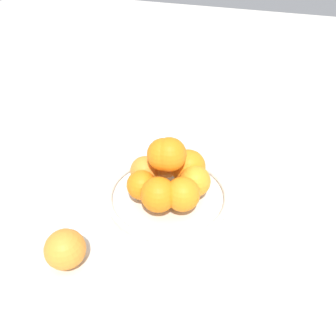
{
  "coord_description": "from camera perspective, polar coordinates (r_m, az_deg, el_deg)",
  "views": [
    {
      "loc": [
        0.52,
        0.2,
        0.53
      ],
      "look_at": [
        0.0,
        0.0,
        0.1
      ],
      "focal_mm": 35.0,
      "sensor_mm": 36.0,
      "label": 1
    }
  ],
  "objects": [
    {
      "name": "ground_plane",
      "position": [
        0.77,
        0.0,
        -5.67
      ],
      "size": [
        4.0,
        4.0,
        0.0
      ],
      "primitive_type": "plane",
      "color": "beige"
    },
    {
      "name": "orange_pile",
      "position": [
        0.72,
        0.23,
        -0.8
      ],
      "size": [
        0.19,
        0.19,
        0.14
      ],
      "color": "orange",
      "rests_on": "fruit_bowl"
    },
    {
      "name": "stray_orange",
      "position": [
        0.65,
        -17.45,
        -13.34
      ],
      "size": [
        0.08,
        0.08,
        0.08
      ],
      "primitive_type": "sphere",
      "color": "orange",
      "rests_on": "ground_plane"
    },
    {
      "name": "fruit_bowl",
      "position": [
        0.76,
        0.0,
        -4.87
      ],
      "size": [
        0.28,
        0.28,
        0.03
      ],
      "color": "silver",
      "rests_on": "ground_plane"
    }
  ]
}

